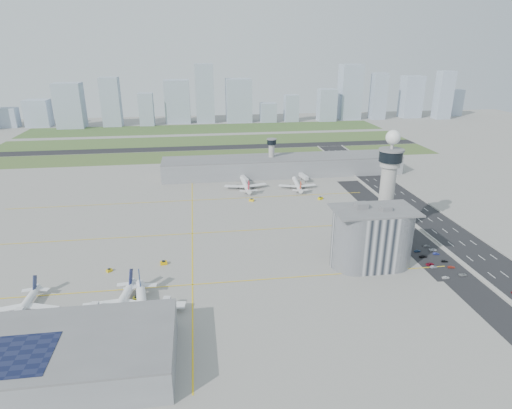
{
  "coord_description": "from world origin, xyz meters",
  "views": [
    {
      "loc": [
        -34.77,
        -211.07,
        107.79
      ],
      "look_at": [
        0.0,
        35.0,
        15.0
      ],
      "focal_mm": 30.0,
      "sensor_mm": 36.0,
      "label": 1
    }
  ],
  "objects": [
    {
      "name": "ground",
      "position": [
        0.0,
        0.0,
        0.0
      ],
      "size": [
        1000.0,
        1000.0,
        0.0
      ],
      "primitive_type": "plane",
      "color": "#9B9991"
    },
    {
      "name": "grass_strip_0",
      "position": [
        -20.0,
        225.0,
        0.04
      ],
      "size": [
        480.0,
        50.0,
        0.08
      ],
      "primitive_type": "cube",
      "color": "#445629",
      "rests_on": "ground"
    },
    {
      "name": "grass_strip_1",
      "position": [
        -20.0,
        300.0,
        0.04
      ],
      "size": [
        480.0,
        60.0,
        0.08
      ],
      "primitive_type": "cube",
      "color": "#4B6831",
      "rests_on": "ground"
    },
    {
      "name": "grass_strip_2",
      "position": [
        -20.0,
        380.0,
        0.04
      ],
      "size": [
        480.0,
        70.0,
        0.08
      ],
      "primitive_type": "cube",
      "color": "#3D582A",
      "rests_on": "ground"
    },
    {
      "name": "runway",
      "position": [
        -20.0,
        262.0,
        0.06
      ],
      "size": [
        480.0,
        22.0,
        0.1
      ],
      "primitive_type": "cube",
      "color": "black",
      "rests_on": "ground"
    },
    {
      "name": "highway",
      "position": [
        115.0,
        0.0,
        0.05
      ],
      "size": [
        28.0,
        500.0,
        0.1
      ],
      "primitive_type": "cube",
      "color": "black",
      "rests_on": "ground"
    },
    {
      "name": "barrier_left",
      "position": [
        101.0,
        0.0,
        0.6
      ],
      "size": [
        0.6,
        500.0,
        1.2
      ],
      "primitive_type": "cube",
      "color": "#9E9E99",
      "rests_on": "ground"
    },
    {
      "name": "barrier_right",
      "position": [
        129.0,
        0.0,
        0.6
      ],
      "size": [
        0.6,
        500.0,
        1.2
      ],
      "primitive_type": "cube",
      "color": "#9E9E99",
      "rests_on": "ground"
    },
    {
      "name": "landside_road",
      "position": [
        90.0,
        -10.0,
        0.04
      ],
      "size": [
        18.0,
        260.0,
        0.08
      ],
      "primitive_type": "cube",
      "color": "black",
      "rests_on": "ground"
    },
    {
      "name": "parking_lot",
      "position": [
        88.0,
        -22.0,
        0.05
      ],
      "size": [
        20.0,
        44.0,
        0.1
      ],
      "primitive_type": "cube",
      "color": "black",
      "rests_on": "ground"
    },
    {
      "name": "taxiway_line_h_0",
      "position": [
        -40.0,
        -30.0,
        0.01
      ],
      "size": [
        260.0,
        0.6,
        0.01
      ],
      "primitive_type": "cube",
      "color": "yellow",
      "rests_on": "ground"
    },
    {
      "name": "taxiway_line_h_1",
      "position": [
        -40.0,
        30.0,
        0.01
      ],
      "size": [
        260.0,
        0.6,
        0.01
      ],
      "primitive_type": "cube",
      "color": "yellow",
      "rests_on": "ground"
    },
    {
      "name": "taxiway_line_h_2",
      "position": [
        -40.0,
        90.0,
        0.01
      ],
      "size": [
        260.0,
        0.6,
        0.01
      ],
      "primitive_type": "cube",
      "color": "yellow",
      "rests_on": "ground"
    },
    {
      "name": "taxiway_line_v",
      "position": [
        -40.0,
        30.0,
        0.01
      ],
      "size": [
        0.6,
        260.0,
        0.01
      ],
      "primitive_type": "cube",
      "color": "yellow",
      "rests_on": "ground"
    },
    {
      "name": "control_tower",
      "position": [
        72.0,
        8.0,
        35.04
      ],
      "size": [
        14.0,
        14.0,
        64.5
      ],
      "color": "#ADAAA5",
      "rests_on": "ground"
    },
    {
      "name": "secondary_tower",
      "position": [
        30.0,
        150.0,
        18.8
      ],
      "size": [
        8.6,
        8.6,
        31.9
      ],
      "color": "#ADAAA5",
      "rests_on": "ground"
    },
    {
      "name": "admin_building",
      "position": [
        51.99,
        -22.0,
        15.3
      ],
      "size": [
        42.0,
        24.0,
        33.5
      ],
      "color": "#B2B2B7",
      "rests_on": "ground"
    },
    {
      "name": "terminal_pier",
      "position": [
        40.0,
        148.0,
        7.9
      ],
      "size": [
        210.0,
        32.0,
        15.8
      ],
      "color": "gray",
      "rests_on": "ground"
    },
    {
      "name": "near_terminal",
      "position": [
        -88.07,
        -82.02,
        6.43
      ],
      "size": [
        84.0,
        42.0,
        13.0
      ],
      "color": "gray",
      "rests_on": "ground"
    },
    {
      "name": "airplane_near_a",
      "position": [
        -111.55,
        -44.47,
        4.92
      ],
      "size": [
        31.59,
        36.59,
        9.84
      ],
      "primitive_type": null,
      "rotation": [
        0.0,
        0.0,
        -1.62
      ],
      "color": "white",
      "rests_on": "ground"
    },
    {
      "name": "airplane_near_b",
      "position": [
        -70.9,
        -47.98,
        5.47
      ],
      "size": [
        39.53,
        44.27,
        10.93
      ],
      "primitive_type": null,
      "rotation": [
        0.0,
        0.0,
        -1.75
      ],
      "color": "white",
      "rests_on": "ground"
    },
    {
      "name": "airplane_near_c",
      "position": [
        -60.77,
        -53.02,
        6.08
      ],
      "size": [
        42.99,
        48.46,
        12.17
      ],
      "primitive_type": null,
      "rotation": [
        0.0,
        0.0,
        -1.42
      ],
      "color": "white",
      "rests_on": "ground"
    },
    {
      "name": "airplane_far_a",
      "position": [
        2.42,
        113.35,
        5.65
      ],
      "size": [
        35.33,
        41.22,
        11.3
      ],
      "primitive_type": null,
      "rotation": [
        0.0,
        0.0,
        1.6
      ],
      "color": "white",
      "rests_on": "ground"
    },
    {
      "name": "airplane_far_b",
      "position": [
        43.79,
        108.21,
        5.01
      ],
      "size": [
        32.96,
        37.92,
        10.02
      ],
      "primitive_type": null,
      "rotation": [
        0.0,
        0.0,
        1.5
      ],
      "color": "white",
      "rests_on": "ground"
    },
    {
      "name": "jet_bridge_near_0",
      "position": [
        -113.0,
        -61.0,
        2.85
      ],
      "size": [
        5.39,
        14.31,
        5.7
      ],
      "primitive_type": null,
      "rotation": [
        0.0,
        0.0,
        1.4
      ],
      "color": "silver",
      "rests_on": "ground"
    },
    {
      "name": "jet_bridge_near_1",
      "position": [
        -83.0,
        -61.0,
        2.85
      ],
      "size": [
        5.39,
        14.31,
        5.7
      ],
      "primitive_type": null,
      "rotation": [
        0.0,
        0.0,
        1.4
      ],
      "color": "silver",
      "rests_on": "ground"
    },
    {
      "name": "jet_bridge_near_2",
      "position": [
        -53.0,
        -61.0,
        2.85
      ],
      "size": [
        5.39,
        14.31,
        5.7
      ],
      "primitive_type": null,
      "rotation": [
        0.0,
        0.0,
        1.4
      ],
      "color": "silver",
      "rests_on": "ground"
    },
    {
      "name": "jet_bridge_far_0",
      "position": [
        2.0,
        132.0,
        2.85
      ],
      "size": [
        5.39,
        14.31,
        5.7
      ],
      "primitive_type": null,
      "rotation": [
        0.0,
        0.0,
        -1.4
      ],
      "color": "silver",
      "rests_on": "ground"
    },
    {
      "name": "jet_bridge_far_1",
      "position": [
        52.0,
        132.0,
        2.85
      ],
      "size": [
        5.39,
        14.31,
        5.7
      ],
      "primitive_type": null,
      "rotation": [
        0.0,
        0.0,
        -1.4
      ],
      "color": "silver",
      "rests_on": "ground"
    },
    {
      "name": "tug_0",
      "position": [
        -81.78,
        -11.24,
        0.83
      ],
      "size": [
        3.41,
        3.36,
        1.65
      ],
      "primitive_type": null,
      "rotation": [
        0.0,
        0.0,
        2.32
      ],
      "color": "gold",
      "rests_on": "ground"
    },
    {
      "name": "tug_1",
      "position": [
        -83.27,
        -47.89,
        0.95
      ],
      "size": [
        3.89,
        3.39,
        1.89
      ],
      "primitive_type": null,
      "rotation": [
        0.0,
        0.0,
        1.14
      ],
      "color": "yellow",
      "rests_on": "ground"
    },
    {
      "name": "tug_2",
      "position": [
        -64.91,
        -39.81,
        0.95
      ],
      "size": [
        3.54,
        2.68,
        1.9
      ],
      "primitive_type": null,
      "rotation": [
        0.0,
        0.0,
        -1.71
      ],
      "color": "yellow",
      "rests_on": "ground"
    },
    {
      "name": "tug_3",
      "position": [
        -54.91,
        -7.27,
        1.03
      ],
      "size": [
        3.89,
        2.98,
        2.05
      ],
      "primitive_type": null,
      "rotation": [
        0.0,
        0.0,
        1.74
      ],
      "color": "#ECB005",
      "rests_on": "ground"
    },
    {
      "name": "tug_4",
      "position": [
        3.37,
        82.32,
        0.99
      ],
      "size": [
        4.07,
        3.5,
        1.99
      ],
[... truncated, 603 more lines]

